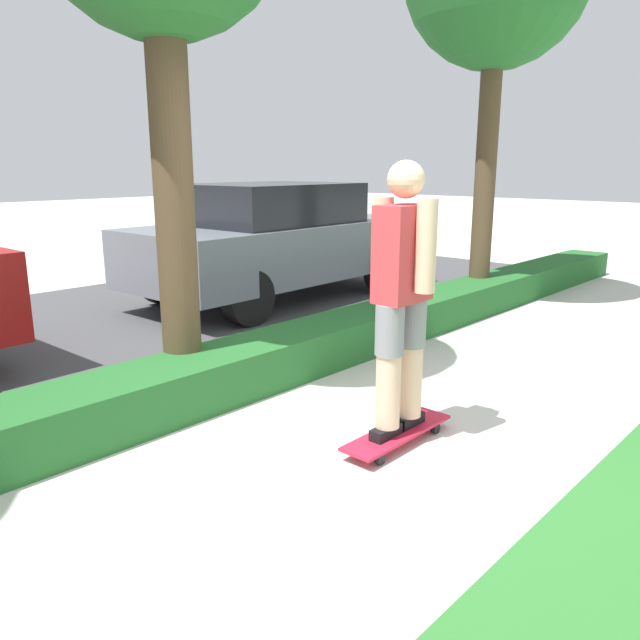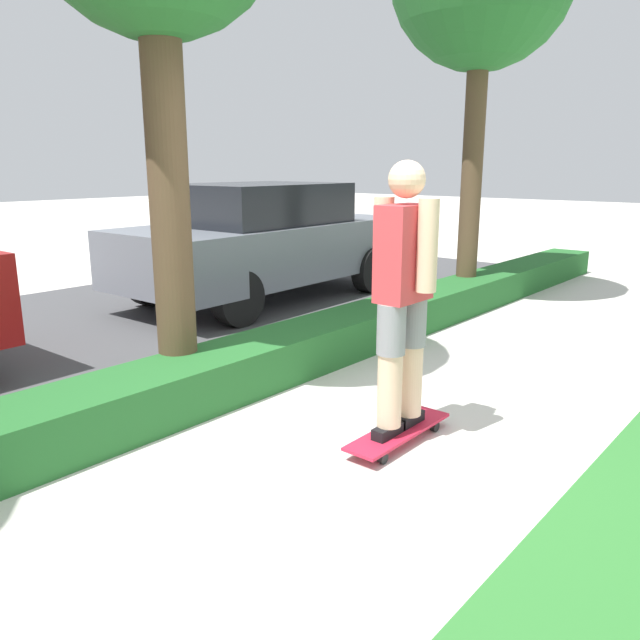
# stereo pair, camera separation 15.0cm
# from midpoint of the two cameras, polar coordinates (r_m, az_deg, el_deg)

# --- Properties ---
(ground_plane) EXTENTS (60.00, 60.00, 0.00)m
(ground_plane) POSITION_cam_midpoint_polar(r_m,az_deg,el_deg) (3.93, 4.63, -12.71)
(ground_plane) COLOR beige
(street_asphalt) EXTENTS (15.77, 5.00, 0.01)m
(street_asphalt) POSITION_cam_midpoint_polar(r_m,az_deg,el_deg) (7.08, -24.12, -1.66)
(street_asphalt) COLOR #474749
(street_asphalt) RESTS_ON ground_plane
(hedge_row) EXTENTS (15.77, 0.60, 0.37)m
(hedge_row) POSITION_cam_midpoint_polar(r_m,az_deg,el_deg) (4.89, -10.77, -5.12)
(hedge_row) COLOR #236028
(hedge_row) RESTS_ON ground_plane
(skateboard) EXTENTS (0.91, 0.24, 0.09)m
(skateboard) POSITION_cam_midpoint_polar(r_m,az_deg,el_deg) (4.15, 6.16, -10.14)
(skateboard) COLOR red
(skateboard) RESTS_ON ground_plane
(skater_person) EXTENTS (0.50, 0.44, 1.70)m
(skater_person) POSITION_cam_midpoint_polar(r_m,az_deg,el_deg) (3.86, 6.51, 2.50)
(skater_person) COLOR black
(skater_person) RESTS_ON skateboard
(parked_car_middle) EXTENTS (4.13, 1.92, 1.54)m
(parked_car_middle) POSITION_cam_midpoint_polar(r_m,az_deg,el_deg) (8.38, -5.69, 7.29)
(parked_car_middle) COLOR slate
(parked_car_middle) RESTS_ON ground_plane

